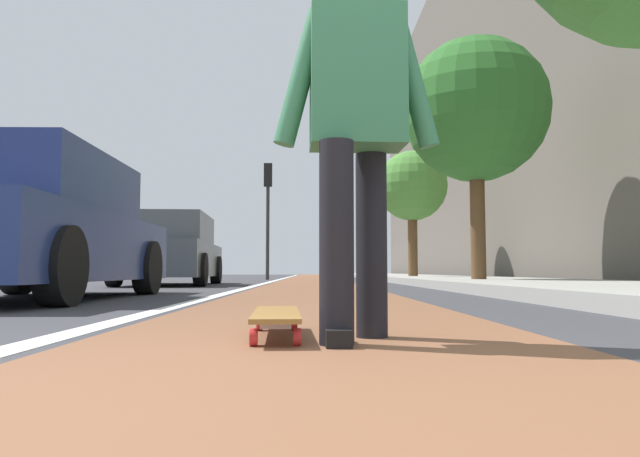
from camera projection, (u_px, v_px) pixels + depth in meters
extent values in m
plane|color=#38383D|center=(314.00, 287.00, 11.03)|extent=(80.00, 80.00, 0.00)
cube|color=brown|center=(313.00, 278.00, 24.99)|extent=(56.00, 2.03, 0.00)
cube|color=silver|center=(280.00, 279.00, 20.99)|extent=(52.00, 0.16, 0.01)
cube|color=#9E9B93|center=(423.00, 278.00, 19.06)|extent=(52.00, 3.20, 0.14)
cube|color=#60594F|center=(472.00, 103.00, 23.59)|extent=(40.00, 1.20, 13.95)
cylinder|color=red|center=(260.00, 324.00, 2.91)|extent=(0.07, 0.03, 0.07)
cylinder|color=red|center=(294.00, 324.00, 2.92)|extent=(0.07, 0.03, 0.07)
cylinder|color=red|center=(254.00, 337.00, 2.31)|extent=(0.07, 0.03, 0.07)
cylinder|color=red|center=(297.00, 337.00, 2.32)|extent=(0.07, 0.03, 0.07)
cube|color=silver|center=(277.00, 314.00, 2.92)|extent=(0.07, 0.12, 0.02)
cube|color=silver|center=(275.00, 325.00, 2.32)|extent=(0.07, 0.12, 0.02)
cube|color=olive|center=(276.00, 314.00, 2.62)|extent=(0.85, 0.24, 0.02)
cylinder|color=black|center=(337.00, 242.00, 2.37)|extent=(0.14, 0.14, 0.82)
cylinder|color=black|center=(371.00, 245.00, 2.64)|extent=(0.14, 0.14, 0.82)
cube|color=black|center=(337.00, 337.00, 2.34)|extent=(0.26, 0.11, 0.07)
cube|color=#33724C|center=(357.00, 79.00, 2.55)|extent=(0.26, 0.41, 0.60)
cylinder|color=#33724C|center=(301.00, 78.00, 2.53)|extent=(0.10, 0.24, 0.60)
cylinder|color=#33724C|center=(412.00, 80.00, 2.56)|extent=(0.10, 0.24, 0.60)
cube|color=navy|center=(36.00, 247.00, 6.18)|extent=(4.26, 1.74, 0.70)
cube|color=navy|center=(31.00, 183.00, 6.08)|extent=(2.34, 1.59, 0.60)
cube|color=#4C606B|center=(76.00, 197.00, 7.24)|extent=(0.05, 1.50, 0.51)
cylinder|color=black|center=(18.00, 268.00, 7.46)|extent=(0.67, 0.22, 0.67)
cylinder|color=black|center=(147.00, 268.00, 7.50)|extent=(0.67, 0.22, 0.67)
cylinder|color=black|center=(61.00, 266.00, 4.87)|extent=(0.67, 0.22, 0.67)
cube|color=#4C5156|center=(171.00, 260.00, 12.60)|extent=(4.36, 1.92, 0.70)
cube|color=#4C5156|center=(170.00, 229.00, 12.50)|extent=(2.43, 1.69, 0.60)
cube|color=#4C606B|center=(180.00, 233.00, 13.67)|extent=(0.11, 1.50, 0.51)
cylinder|color=black|center=(146.00, 270.00, 13.85)|extent=(0.66, 0.25, 0.65)
cylinder|color=black|center=(216.00, 270.00, 13.96)|extent=(0.66, 0.25, 0.65)
cylinder|color=black|center=(114.00, 270.00, 11.21)|extent=(0.66, 0.25, 0.65)
cylinder|color=black|center=(201.00, 270.00, 11.31)|extent=(0.66, 0.25, 0.65)
cylinder|color=#2D2D2D|center=(268.00, 233.00, 20.46)|extent=(0.12, 0.12, 3.24)
cube|color=black|center=(268.00, 175.00, 20.61)|extent=(0.24, 0.28, 0.80)
sphere|color=#360606|center=(268.00, 168.00, 20.75)|extent=(0.16, 0.16, 0.16)
sphere|color=gold|center=(268.00, 176.00, 20.74)|extent=(0.16, 0.16, 0.16)
sphere|color=black|center=(268.00, 183.00, 20.72)|extent=(0.16, 0.16, 0.16)
cylinder|color=brown|center=(478.00, 223.00, 11.38)|extent=(0.28, 0.28, 2.45)
sphere|color=#2D6B28|center=(476.00, 110.00, 11.54)|extent=(2.82, 2.82, 2.82)
cylinder|color=brown|center=(413.00, 245.00, 18.71)|extent=(0.30, 0.30, 2.23)
sphere|color=#4C8C38|center=(412.00, 186.00, 18.85)|extent=(2.23, 2.23, 2.23)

